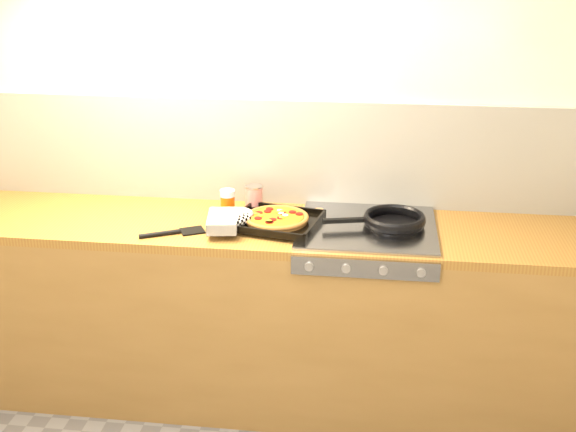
# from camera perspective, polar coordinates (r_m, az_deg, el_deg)

# --- Properties ---
(room_shell) EXTENTS (3.20, 3.20, 3.20)m
(room_shell) POSITION_cam_1_polar(r_m,az_deg,el_deg) (3.42, -1.00, 5.06)
(room_shell) COLOR white
(room_shell) RESTS_ON ground
(counter_run) EXTENTS (3.20, 0.62, 0.90)m
(counter_run) POSITION_cam_1_polar(r_m,az_deg,el_deg) (3.42, -1.62, -7.62)
(counter_run) COLOR olive
(counter_run) RESTS_ON ground
(stovetop) EXTENTS (0.60, 0.56, 0.02)m
(stovetop) POSITION_cam_1_polar(r_m,az_deg,el_deg) (3.19, 6.29, -0.92)
(stovetop) COLOR gray
(stovetop) RESTS_ON counter_run
(pizza_on_tray) EXTENTS (0.51, 0.40, 0.06)m
(pizza_on_tray) POSITION_cam_1_polar(r_m,az_deg,el_deg) (3.17, -2.06, -0.24)
(pizza_on_tray) COLOR black
(pizza_on_tray) RESTS_ON stovetop
(frying_pan) EXTENTS (0.48, 0.33, 0.04)m
(frying_pan) POSITION_cam_1_polar(r_m,az_deg,el_deg) (3.19, 8.29, -0.36)
(frying_pan) COLOR black
(frying_pan) RESTS_ON stovetop
(tomato_can) EXTENTS (0.10, 0.10, 0.12)m
(tomato_can) POSITION_cam_1_polar(r_m,az_deg,el_deg) (3.39, -2.72, 1.46)
(tomato_can) COLOR #9E0C13
(tomato_can) RESTS_ON counter_run
(juice_glass) EXTENTS (0.09, 0.09, 0.12)m
(juice_glass) POSITION_cam_1_polar(r_m,az_deg,el_deg) (3.34, -4.79, 1.14)
(juice_glass) COLOR #C7510B
(juice_glass) RESTS_ON counter_run
(wooden_spoon) EXTENTS (0.29, 0.13, 0.02)m
(wooden_spoon) POSITION_cam_1_polar(r_m,az_deg,el_deg) (3.35, 0.92, 0.37)
(wooden_spoon) COLOR #9B6741
(wooden_spoon) RESTS_ON counter_run
(black_spatula) EXTENTS (0.27, 0.18, 0.02)m
(black_spatula) POSITION_cam_1_polar(r_m,az_deg,el_deg) (3.16, -9.04, -1.30)
(black_spatula) COLOR black
(black_spatula) RESTS_ON counter_run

